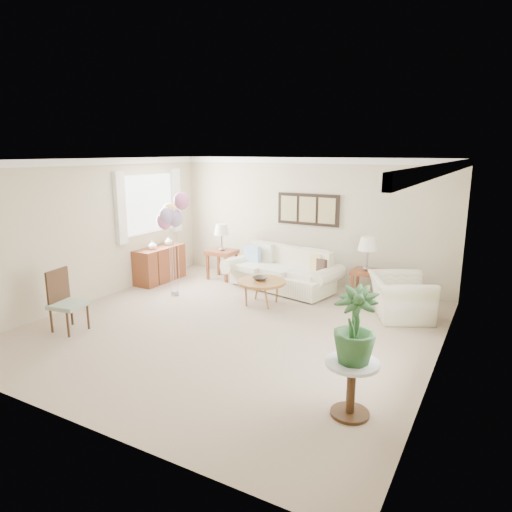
# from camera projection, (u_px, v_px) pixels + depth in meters

# --- Properties ---
(ground_plane) EXTENTS (6.00, 6.00, 0.00)m
(ground_plane) POSITION_uv_depth(u_px,v_px,m) (233.00, 327.00, 7.22)
(ground_plane) COLOR tan
(room_shell) EXTENTS (6.04, 6.04, 2.60)m
(room_shell) POSITION_uv_depth(u_px,v_px,m) (229.00, 224.00, 6.98)
(room_shell) COLOR beige
(room_shell) RESTS_ON ground
(wall_art_triptych) EXTENTS (1.35, 0.06, 0.65)m
(wall_art_triptych) POSITION_uv_depth(u_px,v_px,m) (308.00, 209.00, 9.40)
(wall_art_triptych) COLOR black
(wall_art_triptych) RESTS_ON ground
(sofa) EXTENTS (2.45, 1.26, 0.84)m
(sofa) POSITION_uv_depth(u_px,v_px,m) (283.00, 273.00, 9.17)
(sofa) COLOR silver
(sofa) RESTS_ON ground
(end_table_left) EXTENTS (0.58, 0.53, 0.63)m
(end_table_left) POSITION_uv_depth(u_px,v_px,m) (222.00, 255.00, 9.88)
(end_table_left) COLOR brown
(end_table_left) RESTS_ON ground
(end_table_right) EXTENTS (0.52, 0.47, 0.56)m
(end_table_right) POSITION_uv_depth(u_px,v_px,m) (366.00, 275.00, 8.51)
(end_table_right) COLOR brown
(end_table_right) RESTS_ON ground
(lamp_left) EXTENTS (0.32, 0.32, 0.57)m
(lamp_left) POSITION_uv_depth(u_px,v_px,m) (222.00, 230.00, 9.76)
(lamp_left) COLOR gray
(lamp_left) RESTS_ON end_table_left
(lamp_right) EXTENTS (0.36, 0.36, 0.63)m
(lamp_right) POSITION_uv_depth(u_px,v_px,m) (368.00, 245.00, 8.38)
(lamp_right) COLOR gray
(lamp_right) RESTS_ON end_table_right
(coffee_table) EXTENTS (0.88, 0.88, 0.44)m
(coffee_table) POSITION_uv_depth(u_px,v_px,m) (262.00, 282.00, 8.23)
(coffee_table) COLOR #945930
(coffee_table) RESTS_ON ground
(decor_bowl) EXTENTS (0.31, 0.31, 0.06)m
(decor_bowl) POSITION_uv_depth(u_px,v_px,m) (260.00, 279.00, 8.24)
(decor_bowl) COLOR #2F2923
(decor_bowl) RESTS_ON coffee_table
(armchair) EXTENTS (1.30, 1.37, 0.69)m
(armchair) POSITION_uv_depth(u_px,v_px,m) (400.00, 297.00, 7.62)
(armchair) COLOR silver
(armchair) RESTS_ON ground
(side_table) EXTENTS (0.56, 0.56, 0.61)m
(side_table) POSITION_uv_depth(u_px,v_px,m) (352.00, 375.00, 4.72)
(side_table) COLOR silver
(side_table) RESTS_ON ground
(potted_plant) EXTENTS (0.47, 0.47, 0.80)m
(potted_plant) POSITION_uv_depth(u_px,v_px,m) (355.00, 325.00, 4.59)
(potted_plant) COLOR #27512A
(potted_plant) RESTS_ON side_table
(accent_chair) EXTENTS (0.54, 0.54, 0.96)m
(accent_chair) POSITION_uv_depth(u_px,v_px,m) (65.00, 299.00, 7.01)
(accent_chair) COLOR gray
(accent_chair) RESTS_ON ground
(credenza) EXTENTS (0.46, 1.20, 0.74)m
(credenza) POSITION_uv_depth(u_px,v_px,m) (160.00, 264.00, 9.72)
(credenza) COLOR brown
(credenza) RESTS_ON ground
(vase_white) EXTENTS (0.21, 0.21, 0.19)m
(vase_white) POSITION_uv_depth(u_px,v_px,m) (152.00, 245.00, 9.41)
(vase_white) COLOR white
(vase_white) RESTS_ON credenza
(vase_sage) EXTENTS (0.21, 0.21, 0.19)m
(vase_sage) POSITION_uv_depth(u_px,v_px,m) (168.00, 241.00, 9.85)
(vase_sage) COLOR beige
(vase_sage) RESTS_ON credenza
(balloon_cluster) EXTENTS (0.59, 0.48, 2.00)m
(balloon_cluster) POSITION_uv_depth(u_px,v_px,m) (172.00, 214.00, 8.45)
(balloon_cluster) COLOR gray
(balloon_cluster) RESTS_ON ground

